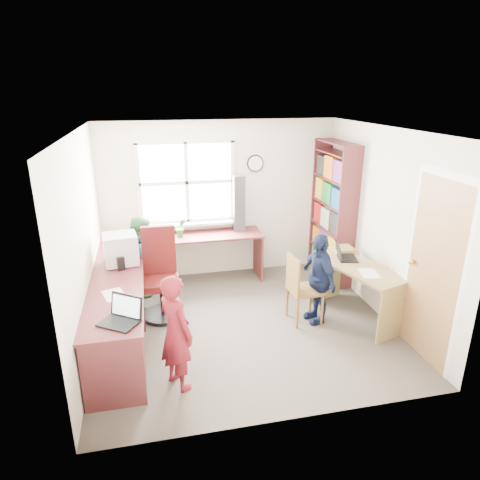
{
  "coord_description": "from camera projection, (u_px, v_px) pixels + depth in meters",
  "views": [
    {
      "loc": [
        -1.07,
        -4.63,
        2.83
      ],
      "look_at": [
        0.0,
        0.25,
        1.05
      ],
      "focal_mm": 32.0,
      "sensor_mm": 36.0,
      "label": 1
    }
  ],
  "objects": [
    {
      "name": "bookshelf",
      "position": [
        332.0,
        215.0,
        6.51
      ],
      "size": [
        0.3,
        1.02,
        2.1
      ],
      "color": "#582326",
      "rests_on": "ground"
    },
    {
      "name": "person_red",
      "position": [
        176.0,
        332.0,
        4.13
      ],
      "size": [
        0.48,
        0.53,
        1.2
      ],
      "primitive_type": "imported",
      "rotation": [
        0.0,
        0.0,
        2.12
      ],
      "color": "maroon",
      "rests_on": "ground"
    },
    {
      "name": "right_desk",
      "position": [
        359.0,
        281.0,
        5.43
      ],
      "size": [
        0.93,
        1.35,
        0.71
      ],
      "rotation": [
        0.0,
        0.0,
        0.32
      ],
      "color": "olive",
      "rests_on": "ground"
    },
    {
      "name": "game_box",
      "position": [
        343.0,
        249.0,
        5.88
      ],
      "size": [
        0.28,
        0.28,
        0.05
      ],
      "rotation": [
        0.0,
        0.0,
        -0.05
      ],
      "color": "red",
      "rests_on": "right_desk"
    },
    {
      "name": "swivel_chair",
      "position": [
        161.0,
        279.0,
        5.52
      ],
      "size": [
        0.55,
        0.55,
        1.18
      ],
      "rotation": [
        0.0,
        0.0,
        0.01
      ],
      "color": "black",
      "rests_on": "ground"
    },
    {
      "name": "paper_b",
      "position": [
        369.0,
        273.0,
        5.17
      ],
      "size": [
        0.26,
        0.33,
        0.0
      ],
      "rotation": [
        0.0,
        0.0,
        -0.19
      ],
      "color": "silver",
      "rests_on": "right_desk"
    },
    {
      "name": "l_desk",
      "position": [
        136.0,
        314.0,
        4.75
      ],
      "size": [
        2.38,
        2.95,
        0.75
      ],
      "color": "#582326",
      "rests_on": "ground"
    },
    {
      "name": "potted_plant",
      "position": [
        181.0,
        228.0,
        6.3
      ],
      "size": [
        0.16,
        0.14,
        0.28
      ],
      "primitive_type": "imported",
      "rotation": [
        0.0,
        0.0,
        0.11
      ],
      "color": "#317A31",
      "rests_on": "l_desk"
    },
    {
      "name": "laptop_left",
      "position": [
        122.0,
        316.0,
        4.02
      ],
      "size": [
        0.45,
        0.44,
        0.24
      ],
      "rotation": [
        0.0,
        0.0,
        -0.61
      ],
      "color": "black",
      "rests_on": "l_desk"
    },
    {
      "name": "cd_tower",
      "position": [
        239.0,
        203.0,
        6.48
      ],
      "size": [
        0.17,
        0.15,
        0.85
      ],
      "rotation": [
        0.0,
        0.0,
        0.01
      ],
      "color": "black",
      "rests_on": "l_desk"
    },
    {
      "name": "room",
      "position": [
        244.0,
        231.0,
        5.11
      ],
      "size": [
        3.64,
        3.44,
        2.44
      ],
      "color": "#403932",
      "rests_on": "ground"
    },
    {
      "name": "speaker_a",
      "position": [
        121.0,
        263.0,
        5.16
      ],
      "size": [
        0.11,
        0.11,
        0.17
      ],
      "rotation": [
        0.0,
        0.0,
        0.3
      ],
      "color": "black",
      "rests_on": "l_desk"
    },
    {
      "name": "speaker_b",
      "position": [
        121.0,
        249.0,
        5.59
      ],
      "size": [
        0.1,
        0.1,
        0.19
      ],
      "rotation": [
        0.0,
        0.0,
        -0.11
      ],
      "color": "black",
      "rests_on": "l_desk"
    },
    {
      "name": "crt_monitor",
      "position": [
        121.0,
        249.0,
        5.29
      ],
      "size": [
        0.44,
        0.4,
        0.39
      ],
      "rotation": [
        0.0,
        0.0,
        0.13
      ],
      "color": "silver",
      "rests_on": "l_desk"
    },
    {
      "name": "person_navy",
      "position": [
        318.0,
        278.0,
        5.34
      ],
      "size": [
        0.38,
        0.72,
        1.17
      ],
      "primitive_type": "imported",
      "rotation": [
        0.0,
        0.0,
        -1.42
      ],
      "color": "#121B38",
      "rests_on": "ground"
    },
    {
      "name": "paper_a",
      "position": [
        114.0,
        295.0,
        4.56
      ],
      "size": [
        0.29,
        0.35,
        0.0
      ],
      "rotation": [
        0.0,
        0.0,
        0.32
      ],
      "color": "silver",
      "rests_on": "l_desk"
    },
    {
      "name": "person_green",
      "position": [
        144.0,
        261.0,
        5.8
      ],
      "size": [
        0.58,
        0.69,
        1.24
      ],
      "primitive_type": "imported",
      "rotation": [
        0.0,
        0.0,
        1.37
      ],
      "color": "#2A6936",
      "rests_on": "ground"
    },
    {
      "name": "wooden_chair",
      "position": [
        300.0,
        286.0,
        5.35
      ],
      "size": [
        0.42,
        0.42,
        0.9
      ],
      "rotation": [
        0.0,
        0.0,
        0.07
      ],
      "color": "brown",
      "rests_on": "ground"
    },
    {
      "name": "laptop_right",
      "position": [
        344.0,
        255.0,
        5.61
      ],
      "size": [
        0.34,
        0.38,
        0.22
      ],
      "rotation": [
        0.0,
        0.0,
        1.33
      ],
      "color": "black",
      "rests_on": "right_desk"
    }
  ]
}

